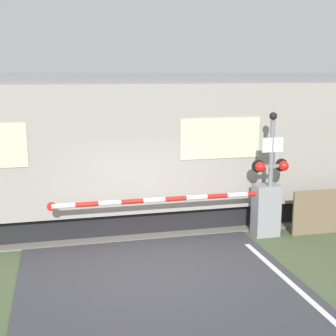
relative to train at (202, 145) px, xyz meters
The scene contains 5 objects.
ground_plane 4.48m from the train, 120.68° to the right, with size 80.00×80.00×0.00m, color #475638.
track_bed 2.84m from the train, behind, with size 36.00×3.20×0.13m.
train is the anchor object (origin of this frame).
crossing_barrier 2.39m from the train, 71.72° to the right, with size 5.41×0.44×1.26m.
signal_post 2.33m from the train, 63.31° to the right, with size 0.90×0.26×3.00m.
Camera 1 is at (-1.76, -8.45, 3.88)m, focal length 50.00 mm.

